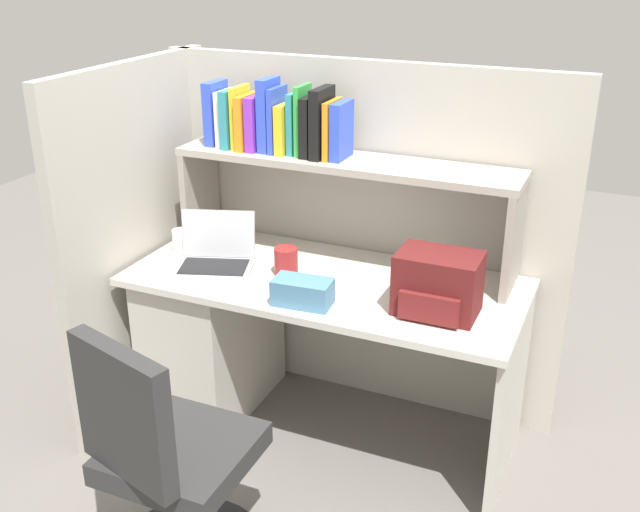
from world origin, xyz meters
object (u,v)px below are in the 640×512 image
tissue_box (303,292)px  snack_canister (286,262)px  computer_mouse (329,288)px  office_chair (170,475)px  laptop (216,255)px  paper_cup (182,241)px  backpack (437,285)px

tissue_box → snack_canister: size_ratio=1.87×
computer_mouse → office_chair: size_ratio=0.11×
tissue_box → computer_mouse: bearing=65.8°
laptop → computer_mouse: size_ratio=3.60×
paper_cup → snack_canister: 0.52m
backpack → office_chair: backpack is taller
backpack → office_chair: (-0.64, -0.82, -0.45)m
computer_mouse → snack_canister: size_ratio=0.88×
computer_mouse → tissue_box: 0.15m
computer_mouse → snack_canister: snack_canister is taller
computer_mouse → paper_cup: 0.75m
laptop → computer_mouse: laptop is taller
laptop → paper_cup: 0.23m
tissue_box → office_chair: bearing=-107.6°
backpack → tissue_box: backpack is taller
paper_cup → tissue_box: 0.74m
computer_mouse → tissue_box: (-0.05, -0.14, 0.03)m
backpack → computer_mouse: (-0.43, 0.00, -0.10)m
laptop → tissue_box: laptop is taller
backpack → tissue_box: 0.50m
computer_mouse → paper_cup: bearing=146.1°
backpack → snack_canister: backpack is taller
computer_mouse → snack_canister: (-0.22, 0.07, 0.04)m
backpack → tissue_box: bearing=-164.2°
laptop → office_chair: size_ratio=0.40×
paper_cup → office_chair: office_chair is taller
tissue_box → snack_canister: 0.28m
backpack → tissue_box: size_ratio=1.36×
paper_cup → office_chair: (0.54, -0.93, -0.39)m
computer_mouse → paper_cup: size_ratio=0.98×
backpack → paper_cup: (-1.17, 0.11, -0.06)m
computer_mouse → office_chair: (-0.21, -0.83, -0.35)m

